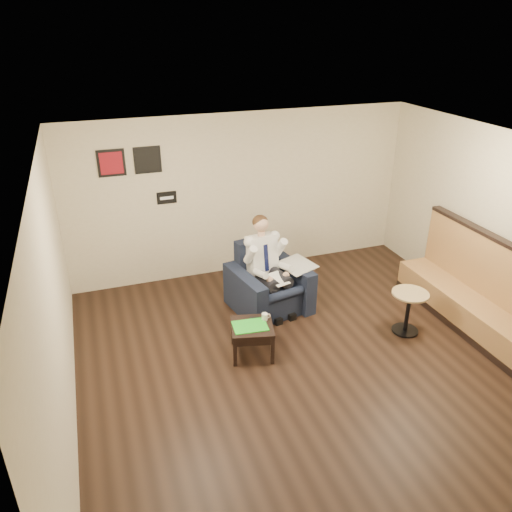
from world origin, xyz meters
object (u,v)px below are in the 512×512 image
object	(u,v)px
armchair	(269,279)
smartphone	(255,318)
seated_man	(274,272)
side_table	(252,339)
coffee_mug	(265,317)
cafe_table	(408,312)
green_folder	(250,326)
banquette	(472,283)

from	to	relation	value
armchair	smartphone	bearing A→B (deg)	-132.54
seated_man	side_table	size ratio (longest dim) A/B	2.55
coffee_mug	cafe_table	size ratio (longest dim) A/B	0.15
coffee_mug	smartphone	distance (m)	0.14
green_folder	banquette	size ratio (longest dim) A/B	0.17
side_table	coffee_mug	xyz separation A→B (m)	(0.20, 0.07, 0.27)
smartphone	armchair	bearing A→B (deg)	82.31
seated_man	banquette	xyz separation A→B (m)	(2.62, -1.24, -0.03)
armchair	green_folder	size ratio (longest dim) A/B	2.35
coffee_mug	smartphone	xyz separation A→B (m)	(-0.12, 0.07, -0.04)
coffee_mug	banquette	distance (m)	3.11
coffee_mug	cafe_table	xyz separation A→B (m)	(2.08, -0.32, -0.18)
banquette	cafe_table	bearing A→B (deg)	174.51
armchair	banquette	xyz separation A→B (m)	(2.64, -1.37, 0.16)
green_folder	armchair	bearing A→B (deg)	57.34
smartphone	banquette	size ratio (longest dim) A/B	0.05
side_table	coffee_mug	world-z (taller)	coffee_mug
armchair	banquette	bearing A→B (deg)	-38.29
seated_man	banquette	world-z (taller)	seated_man
side_table	smartphone	distance (m)	0.29
armchair	smartphone	distance (m)	1.04
banquette	seated_man	bearing A→B (deg)	154.67
seated_man	cafe_table	world-z (taller)	seated_man
green_folder	smartphone	distance (m)	0.20
seated_man	green_folder	bearing A→B (deg)	-138.17
smartphone	banquette	bearing A→B (deg)	15.36
green_folder	banquette	world-z (taller)	banquette
armchair	coffee_mug	size ratio (longest dim) A/B	11.12
armchair	seated_man	size ratio (longest dim) A/B	0.75
cafe_table	seated_man	bearing A→B (deg)	144.93
armchair	cafe_table	xyz separation A→B (m)	(1.65, -1.28, -0.19)
side_table	green_folder	xyz separation A→B (m)	(-0.03, -0.01, 0.23)
armchair	cafe_table	bearing A→B (deg)	-48.51
green_folder	coffee_mug	world-z (taller)	coffee_mug
green_folder	banquette	bearing A→B (deg)	-5.63
side_table	banquette	size ratio (longest dim) A/B	0.21
cafe_table	smartphone	bearing A→B (deg)	170.01
green_folder	smartphone	size ratio (longest dim) A/B	3.21
seated_man	cafe_table	xyz separation A→B (m)	(1.63, -1.14, -0.38)
coffee_mug	cafe_table	bearing A→B (deg)	-8.65
green_folder	side_table	bearing A→B (deg)	19.72
side_table	coffee_mug	bearing A→B (deg)	19.72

